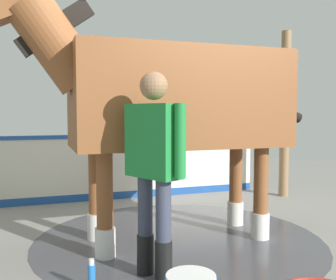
{
  "coord_description": "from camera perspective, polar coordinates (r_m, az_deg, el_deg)",
  "views": [
    {
      "loc": [
        -1.12,
        4.13,
        1.41
      ],
      "look_at": [
        0.2,
        0.65,
        1.15
      ],
      "focal_mm": 41.34,
      "sensor_mm": 36.0,
      "label": 1
    }
  ],
  "objects": [
    {
      "name": "handler",
      "position": [
        3.24,
        -2.09,
        -2.86
      ],
      "size": [
        0.64,
        0.41,
        1.75
      ],
      "rotation": [
        0.0,
        0.0,
        4.28
      ],
      "color": "black",
      "rests_on": "ground"
    },
    {
      "name": "roof_post_far",
      "position": [
        6.75,
        16.86,
        3.61
      ],
      "size": [
        0.16,
        0.16,
        2.75
      ],
      "primitive_type": "cylinder",
      "color": "olive",
      "rests_on": "ground"
    },
    {
      "name": "wet_patch",
      "position": [
        4.46,
        1.57,
        -14.32
      ],
      "size": [
        3.19,
        3.19,
        0.0
      ],
      "primitive_type": "cylinder",
      "color": "#4C4C54",
      "rests_on": "ground"
    },
    {
      "name": "bottle_spray",
      "position": [
        3.29,
        -11.19,
        -19.1
      ],
      "size": [
        0.06,
        0.06,
        0.26
      ],
      "color": "blue",
      "rests_on": "ground"
    },
    {
      "name": "ground_plane",
      "position": [
        4.51,
        5.47,
        -14.3
      ],
      "size": [
        16.0,
        16.0,
        0.02
      ],
      "primitive_type": "cube",
      "color": "gray"
    },
    {
      "name": "horse",
      "position": [
        4.2,
        0.07,
        6.02
      ],
      "size": [
        2.96,
        2.57,
        2.72
      ],
      "rotation": [
        0.0,
        0.0,
        0.69
      ],
      "color": "brown",
      "rests_on": "ground"
    },
    {
      "name": "barrier_wall",
      "position": [
        6.42,
        -5.39,
        -4.19
      ],
      "size": [
        3.46,
        2.9,
        1.06
      ],
      "color": "silver",
      "rests_on": "ground"
    }
  ]
}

